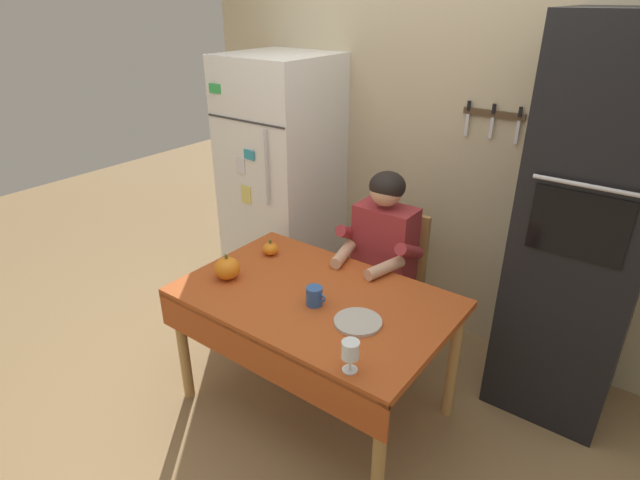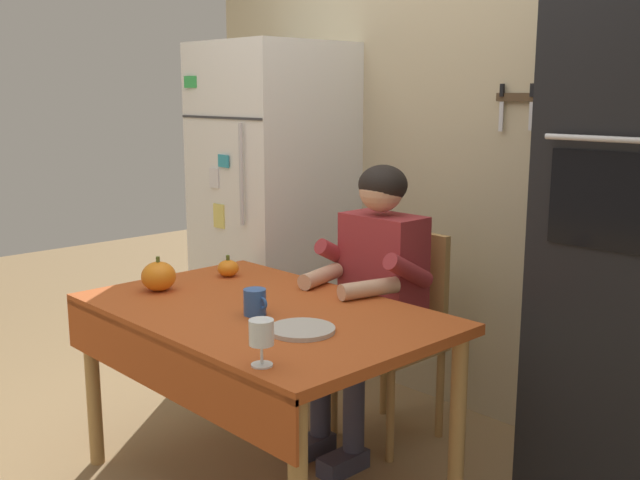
{
  "view_description": "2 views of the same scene",
  "coord_description": "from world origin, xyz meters",
  "px_view_note": "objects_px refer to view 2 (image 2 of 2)",
  "views": [
    {
      "loc": [
        1.38,
        -1.7,
        2.15
      ],
      "look_at": [
        -0.04,
        0.19,
        1.01
      ],
      "focal_mm": 28.78,
      "sensor_mm": 36.0,
      "label": 1
    },
    {
      "loc": [
        2.12,
        -1.61,
        1.55
      ],
      "look_at": [
        0.15,
        0.27,
        1.0
      ],
      "focal_mm": 41.72,
      "sensor_mm": 36.0,
      "label": 2
    }
  ],
  "objects_px": {
    "chair_behind_person": "(400,325)",
    "pumpkin_medium": "(159,276)",
    "dining_table": "(257,330)",
    "pumpkin_large": "(228,268)",
    "serving_tray": "(302,330)",
    "refrigerator": "(274,213)",
    "wine_glass": "(261,334)",
    "seated_person": "(372,284)",
    "coffee_mug": "(255,302)"
  },
  "relations": [
    {
      "from": "coffee_mug",
      "to": "seated_person",
      "type": "bearing_deg",
      "value": 91.56
    },
    {
      "from": "dining_table",
      "to": "wine_glass",
      "type": "relative_size",
      "value": 9.74
    },
    {
      "from": "refrigerator",
      "to": "pumpkin_large",
      "type": "relative_size",
      "value": 18.71
    },
    {
      "from": "dining_table",
      "to": "seated_person",
      "type": "relative_size",
      "value": 1.12
    },
    {
      "from": "coffee_mug",
      "to": "wine_glass",
      "type": "bearing_deg",
      "value": -36.45
    },
    {
      "from": "wine_glass",
      "to": "seated_person",
      "type": "bearing_deg",
      "value": 114.45
    },
    {
      "from": "wine_glass",
      "to": "dining_table",
      "type": "bearing_deg",
      "value": 142.76
    },
    {
      "from": "chair_behind_person",
      "to": "wine_glass",
      "type": "bearing_deg",
      "value": -69.19
    },
    {
      "from": "refrigerator",
      "to": "coffee_mug",
      "type": "xyz_separation_m",
      "value": [
        1.0,
        -0.93,
        -0.11
      ]
    },
    {
      "from": "seated_person",
      "to": "coffee_mug",
      "type": "distance_m",
      "value": 0.66
    },
    {
      "from": "chair_behind_person",
      "to": "wine_glass",
      "type": "relative_size",
      "value": 6.47
    },
    {
      "from": "wine_glass",
      "to": "coffee_mug",
      "type": "bearing_deg",
      "value": 143.55
    },
    {
      "from": "coffee_mug",
      "to": "chair_behind_person",
      "type": "bearing_deg",
      "value": 91.21
    },
    {
      "from": "pumpkin_large",
      "to": "pumpkin_medium",
      "type": "relative_size",
      "value": 0.67
    },
    {
      "from": "coffee_mug",
      "to": "serving_tray",
      "type": "relative_size",
      "value": 0.48
    },
    {
      "from": "refrigerator",
      "to": "seated_person",
      "type": "relative_size",
      "value": 1.45
    },
    {
      "from": "refrigerator",
      "to": "serving_tray",
      "type": "relative_size",
      "value": 7.81
    },
    {
      "from": "coffee_mug",
      "to": "pumpkin_medium",
      "type": "bearing_deg",
      "value": -172.15
    },
    {
      "from": "coffee_mug",
      "to": "pumpkin_medium",
      "type": "relative_size",
      "value": 0.77
    },
    {
      "from": "pumpkin_medium",
      "to": "serving_tray",
      "type": "bearing_deg",
      "value": 4.73
    },
    {
      "from": "wine_glass",
      "to": "refrigerator",
      "type": "bearing_deg",
      "value": 138.87
    },
    {
      "from": "dining_table",
      "to": "pumpkin_medium",
      "type": "bearing_deg",
      "value": -165.73
    },
    {
      "from": "chair_behind_person",
      "to": "coffee_mug",
      "type": "xyz_separation_m",
      "value": [
        0.02,
        -0.84,
        0.28
      ]
    },
    {
      "from": "dining_table",
      "to": "pumpkin_large",
      "type": "distance_m",
      "value": 0.55
    },
    {
      "from": "chair_behind_person",
      "to": "pumpkin_large",
      "type": "distance_m",
      "value": 0.81
    },
    {
      "from": "chair_behind_person",
      "to": "pumpkin_medium",
      "type": "bearing_deg",
      "value": -119.75
    },
    {
      "from": "refrigerator",
      "to": "wine_glass",
      "type": "relative_size",
      "value": 12.52
    },
    {
      "from": "dining_table",
      "to": "seated_person",
      "type": "height_order",
      "value": "seated_person"
    },
    {
      "from": "coffee_mug",
      "to": "serving_tray",
      "type": "height_order",
      "value": "coffee_mug"
    },
    {
      "from": "refrigerator",
      "to": "pumpkin_medium",
      "type": "bearing_deg",
      "value": -65.39
    },
    {
      "from": "coffee_mug",
      "to": "pumpkin_medium",
      "type": "distance_m",
      "value": 0.55
    },
    {
      "from": "refrigerator",
      "to": "serving_tray",
      "type": "height_order",
      "value": "refrigerator"
    },
    {
      "from": "dining_table",
      "to": "coffee_mug",
      "type": "relative_size",
      "value": 12.61
    },
    {
      "from": "coffee_mug",
      "to": "wine_glass",
      "type": "relative_size",
      "value": 0.77
    },
    {
      "from": "wine_glass",
      "to": "pumpkin_large",
      "type": "distance_m",
      "value": 1.13
    },
    {
      "from": "refrigerator",
      "to": "seated_person",
      "type": "bearing_deg",
      "value": -15.83
    },
    {
      "from": "chair_behind_person",
      "to": "pumpkin_medium",
      "type": "xyz_separation_m",
      "value": [
        -0.52,
        -0.92,
        0.29
      ]
    },
    {
      "from": "pumpkin_medium",
      "to": "serving_tray",
      "type": "xyz_separation_m",
      "value": [
        0.81,
        0.07,
        -0.05
      ]
    },
    {
      "from": "dining_table",
      "to": "wine_glass",
      "type": "distance_m",
      "value": 0.62
    },
    {
      "from": "refrigerator",
      "to": "wine_glass",
      "type": "xyz_separation_m",
      "value": [
        1.42,
        -1.24,
        -0.06
      ]
    },
    {
      "from": "chair_behind_person",
      "to": "serving_tray",
      "type": "bearing_deg",
      "value": -71.66
    },
    {
      "from": "refrigerator",
      "to": "pumpkin_medium",
      "type": "xyz_separation_m",
      "value": [
        0.46,
        -1.01,
        -0.1
      ]
    },
    {
      "from": "dining_table",
      "to": "chair_behind_person",
      "type": "relative_size",
      "value": 1.51
    },
    {
      "from": "pumpkin_medium",
      "to": "refrigerator",
      "type": "bearing_deg",
      "value": 114.61
    },
    {
      "from": "seated_person",
      "to": "pumpkin_large",
      "type": "height_order",
      "value": "seated_person"
    },
    {
      "from": "chair_behind_person",
      "to": "seated_person",
      "type": "distance_m",
      "value": 0.29
    },
    {
      "from": "pumpkin_large",
      "to": "pumpkin_medium",
      "type": "xyz_separation_m",
      "value": [
        -0.0,
        -0.35,
        0.02
      ]
    },
    {
      "from": "wine_glass",
      "to": "chair_behind_person",
      "type": "bearing_deg",
      "value": 110.81
    },
    {
      "from": "seated_person",
      "to": "pumpkin_large",
      "type": "bearing_deg",
      "value": -144.38
    },
    {
      "from": "chair_behind_person",
      "to": "dining_table",
      "type": "bearing_deg",
      "value": -92.56
    }
  ]
}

